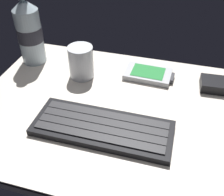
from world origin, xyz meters
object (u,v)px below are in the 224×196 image
(keyboard, at_px, (101,127))
(juice_cup, at_px, (81,63))
(charger_block, at_px, (215,85))
(handheld_device, at_px, (149,74))
(water_bottle, at_px, (29,32))

(keyboard, height_order, juice_cup, juice_cup)
(keyboard, height_order, charger_block, charger_block)
(juice_cup, relative_size, charger_block, 1.21)
(keyboard, bearing_deg, handheld_device, 74.16)
(water_bottle, xyz_separation_m, charger_block, (0.50, -0.00, -0.08))
(water_bottle, relative_size, charger_block, 2.97)
(juice_cup, height_order, charger_block, juice_cup)
(juice_cup, bearing_deg, keyboard, -58.83)
(handheld_device, height_order, water_bottle, water_bottle)
(water_bottle, distance_m, charger_block, 0.50)
(water_bottle, height_order, charger_block, water_bottle)
(handheld_device, bearing_deg, water_bottle, -178.44)
(handheld_device, relative_size, juice_cup, 1.53)
(charger_block, bearing_deg, juice_cup, -174.01)
(charger_block, bearing_deg, water_bottle, 179.99)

